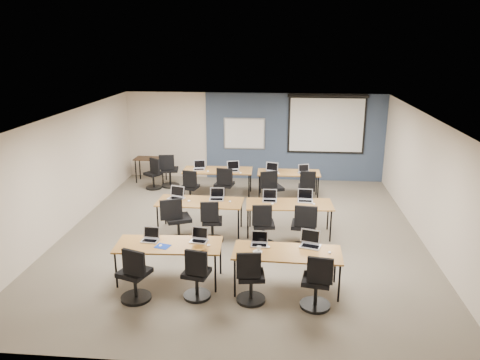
# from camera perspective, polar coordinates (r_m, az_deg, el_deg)

# --- Properties ---
(floor) EXTENTS (8.00, 9.00, 0.02)m
(floor) POSITION_cam_1_polar(r_m,az_deg,el_deg) (10.73, 0.16, -6.61)
(floor) COLOR #6B6354
(floor) RESTS_ON ground
(ceiling) EXTENTS (8.00, 9.00, 0.02)m
(ceiling) POSITION_cam_1_polar(r_m,az_deg,el_deg) (9.97, 0.17, 7.77)
(ceiling) COLOR white
(ceiling) RESTS_ON ground
(wall_back) EXTENTS (8.00, 0.04, 2.70)m
(wall_back) POSITION_cam_1_polar(r_m,az_deg,el_deg) (14.62, 1.73, 5.32)
(wall_back) COLOR beige
(wall_back) RESTS_ON ground
(wall_front) EXTENTS (8.00, 0.04, 2.70)m
(wall_front) POSITION_cam_1_polar(r_m,az_deg,el_deg) (6.12, -3.67, -11.72)
(wall_front) COLOR beige
(wall_front) RESTS_ON ground
(wall_left) EXTENTS (0.04, 9.00, 2.70)m
(wall_left) POSITION_cam_1_polar(r_m,az_deg,el_deg) (11.33, -20.43, 0.82)
(wall_left) COLOR beige
(wall_left) RESTS_ON ground
(wall_right) EXTENTS (0.04, 9.00, 2.70)m
(wall_right) POSITION_cam_1_polar(r_m,az_deg,el_deg) (10.70, 22.03, -0.27)
(wall_right) COLOR beige
(wall_right) RESTS_ON ground
(blue_accent_panel) EXTENTS (5.50, 0.04, 2.70)m
(blue_accent_panel) POSITION_cam_1_polar(r_m,az_deg,el_deg) (14.57, 6.66, 5.17)
(blue_accent_panel) COLOR #3D5977
(blue_accent_panel) RESTS_ON wall_back
(whiteboard) EXTENTS (1.28, 0.03, 0.98)m
(whiteboard) POSITION_cam_1_polar(r_m,az_deg,el_deg) (14.55, 0.53, 5.67)
(whiteboard) COLOR #98A0AC
(whiteboard) RESTS_ON wall_back
(projector_screen) EXTENTS (2.40, 0.10, 1.82)m
(projector_screen) POSITION_cam_1_polar(r_m,az_deg,el_deg) (14.47, 10.52, 7.08)
(projector_screen) COLOR black
(projector_screen) RESTS_ON wall_back
(training_table_front_left) EXTENTS (1.90, 0.79, 0.73)m
(training_table_front_left) POSITION_cam_1_polar(r_m,az_deg,el_deg) (8.60, -8.67, -7.98)
(training_table_front_left) COLOR brown
(training_table_front_left) RESTS_ON floor
(training_table_front_right) EXTENTS (1.88, 0.78, 0.73)m
(training_table_front_right) POSITION_cam_1_polar(r_m,az_deg,el_deg) (8.26, 5.75, -8.96)
(training_table_front_right) COLOR #A57C40
(training_table_front_right) RESTS_ON floor
(training_table_mid_left) EXTENTS (1.94, 0.81, 0.73)m
(training_table_mid_left) POSITION_cam_1_polar(r_m,az_deg,el_deg) (10.69, -4.89, -2.81)
(training_table_mid_left) COLOR #99592B
(training_table_mid_left) RESTS_ON floor
(training_table_mid_right) EXTENTS (1.93, 0.80, 0.73)m
(training_table_mid_right) POSITION_cam_1_polar(r_m,az_deg,el_deg) (10.55, 6.03, -3.10)
(training_table_mid_right) COLOR #A76F2D
(training_table_mid_right) RESTS_ON floor
(training_table_back_left) EXTENTS (1.94, 0.81, 0.73)m
(training_table_back_left) POSITION_cam_1_polar(r_m,az_deg,el_deg) (13.20, -2.73, 1.08)
(training_table_back_left) COLOR brown
(training_table_back_left) RESTS_ON floor
(training_table_back_right) EXTENTS (1.72, 0.72, 0.73)m
(training_table_back_right) POSITION_cam_1_polar(r_m,az_deg,el_deg) (13.02, 5.96, 0.76)
(training_table_back_right) COLOR brown
(training_table_back_right) RESTS_ON floor
(laptop_0) EXTENTS (0.30, 0.26, 0.23)m
(laptop_0) POSITION_cam_1_polar(r_m,az_deg,el_deg) (8.77, -10.85, -6.88)
(laptop_0) COLOR #AEAEB8
(laptop_0) RESTS_ON training_table_front_left
(mouse_0) EXTENTS (0.07, 0.10, 0.03)m
(mouse_0) POSITION_cam_1_polar(r_m,az_deg,el_deg) (8.53, -9.67, -7.88)
(mouse_0) COLOR white
(mouse_0) RESTS_ON training_table_front_left
(task_chair_0) EXTENTS (0.54, 0.52, 1.00)m
(task_chair_0) POSITION_cam_1_polar(r_m,az_deg,el_deg) (8.20, -12.70, -11.66)
(task_chair_0) COLOR black
(task_chair_0) RESTS_ON floor
(laptop_1) EXTENTS (0.31, 0.26, 0.23)m
(laptop_1) POSITION_cam_1_polar(r_m,az_deg,el_deg) (8.63, -4.99, -7.03)
(laptop_1) COLOR #AFB0B4
(laptop_1) RESTS_ON training_table_front_left
(mouse_1) EXTENTS (0.08, 0.10, 0.03)m
(mouse_1) POSITION_cam_1_polar(r_m,az_deg,el_deg) (8.44, -3.85, -7.92)
(mouse_1) COLOR white
(mouse_1) RESTS_ON training_table_front_left
(task_chair_1) EXTENTS (0.47, 0.47, 0.96)m
(task_chair_1) POSITION_cam_1_polar(r_m,az_deg,el_deg) (8.11, -5.31, -11.79)
(task_chair_1) COLOR black
(task_chair_1) RESTS_ON floor
(laptop_2) EXTENTS (0.30, 0.25, 0.23)m
(laptop_2) POSITION_cam_1_polar(r_m,az_deg,el_deg) (8.45, 2.38, -7.52)
(laptop_2) COLOR #B0B0B9
(laptop_2) RESTS_ON training_table_front_right
(mouse_2) EXTENTS (0.08, 0.11, 0.03)m
(mouse_2) POSITION_cam_1_polar(r_m,az_deg,el_deg) (8.36, 3.49, -8.15)
(mouse_2) COLOR white
(mouse_2) RESTS_ON training_table_front_right
(task_chair_2) EXTENTS (0.49, 0.49, 0.98)m
(task_chair_2) POSITION_cam_1_polar(r_m,az_deg,el_deg) (7.97, 1.27, -12.20)
(task_chair_2) COLOR black
(task_chair_2) RESTS_ON floor
(laptop_3) EXTENTS (0.35, 0.30, 0.27)m
(laptop_3) POSITION_cam_1_polar(r_m,az_deg,el_deg) (8.50, 8.57, -7.51)
(laptop_3) COLOR #A6A6A9
(laptop_3) RESTS_ON training_table_front_right
(mouse_3) EXTENTS (0.06, 0.09, 0.03)m
(mouse_3) POSITION_cam_1_polar(r_m,az_deg,el_deg) (8.29, 10.86, -8.67)
(mouse_3) COLOR white
(mouse_3) RESTS_ON training_table_front_right
(task_chair_3) EXTENTS (0.51, 0.51, 0.99)m
(task_chair_3) POSITION_cam_1_polar(r_m,az_deg,el_deg) (7.91, 9.35, -12.65)
(task_chair_3) COLOR black
(task_chair_3) RESTS_ON floor
(laptop_4) EXTENTS (0.35, 0.30, 0.27)m
(laptop_4) POSITION_cam_1_polar(r_m,az_deg,el_deg) (10.92, -7.74, -1.88)
(laptop_4) COLOR #B9BAC5
(laptop_4) RESTS_ON training_table_mid_left
(mouse_4) EXTENTS (0.07, 0.11, 0.04)m
(mouse_4) POSITION_cam_1_polar(r_m,az_deg,el_deg) (10.68, -6.25, -2.55)
(mouse_4) COLOR white
(mouse_4) RESTS_ON training_table_mid_left
(task_chair_4) EXTENTS (0.62, 0.58, 1.05)m
(task_chair_4) POSITION_cam_1_polar(r_m,az_deg,el_deg) (10.22, -7.70, -5.35)
(task_chair_4) COLOR black
(task_chair_4) RESTS_ON floor
(laptop_5) EXTENTS (0.33, 0.28, 0.25)m
(laptop_5) POSITION_cam_1_polar(r_m,az_deg,el_deg) (10.77, -2.85, -2.03)
(laptop_5) COLOR #BBBBBB
(laptop_5) RESTS_ON training_table_mid_left
(mouse_5) EXTENTS (0.08, 0.10, 0.03)m
(mouse_5) POSITION_cam_1_polar(r_m,az_deg,el_deg) (10.60, -1.24, -2.62)
(mouse_5) COLOR white
(mouse_5) RESTS_ON training_table_mid_left
(task_chair_5) EXTENTS (0.48, 0.48, 0.97)m
(task_chair_5) POSITION_cam_1_polar(r_m,az_deg,el_deg) (10.22, -3.48, -5.46)
(task_chair_5) COLOR black
(task_chair_5) RESTS_ON floor
(laptop_6) EXTENTS (0.32, 0.27, 0.25)m
(laptop_6) POSITION_cam_1_polar(r_m,az_deg,el_deg) (10.67, 3.64, -2.22)
(laptop_6) COLOR silver
(laptop_6) RESTS_ON training_table_mid_right
(mouse_6) EXTENTS (0.08, 0.11, 0.03)m
(mouse_6) POSITION_cam_1_polar(r_m,az_deg,el_deg) (10.47, 3.97, -2.90)
(mouse_6) COLOR white
(mouse_6) RESTS_ON training_table_mid_right
(task_chair_6) EXTENTS (0.50, 0.50, 0.99)m
(task_chair_6) POSITION_cam_1_polar(r_m,az_deg,el_deg) (9.99, 2.83, -5.94)
(task_chair_6) COLOR black
(task_chair_6) RESTS_ON floor
(laptop_7) EXTENTS (0.34, 0.29, 0.26)m
(laptop_7) POSITION_cam_1_polar(r_m,az_deg,el_deg) (10.74, 7.97, -2.22)
(laptop_7) COLOR #B9B8C6
(laptop_7) RESTS_ON training_table_mid_right
(mouse_7) EXTENTS (0.09, 0.12, 0.04)m
(mouse_7) POSITION_cam_1_polar(r_m,az_deg,el_deg) (10.56, 9.00, -2.89)
(mouse_7) COLOR white
(mouse_7) RESTS_ON training_table_mid_right
(task_chair_7) EXTENTS (0.57, 0.57, 1.04)m
(task_chair_7) POSITION_cam_1_polar(r_m,az_deg,el_deg) (9.89, 7.80, -6.15)
(task_chair_7) COLOR black
(task_chair_7) RESTS_ON floor
(laptop_8) EXTENTS (0.33, 0.28, 0.25)m
(laptop_8) POSITION_cam_1_polar(r_m,az_deg,el_deg) (13.25, -5.00, 1.56)
(laptop_8) COLOR #B0B0B0
(laptop_8) RESTS_ON training_table_back_left
(mouse_8) EXTENTS (0.08, 0.11, 0.03)m
(mouse_8) POSITION_cam_1_polar(r_m,az_deg,el_deg) (13.02, -3.92, 1.08)
(mouse_8) COLOR white
(mouse_8) RESTS_ON training_table_back_left
(task_chair_8) EXTENTS (0.48, 0.48, 0.96)m
(task_chair_8) POSITION_cam_1_polar(r_m,az_deg,el_deg) (12.59, -6.12, -1.19)
(task_chair_8) COLOR black
(task_chair_8) RESTS_ON floor
(laptop_9) EXTENTS (0.35, 0.29, 0.26)m
(laptop_9) POSITION_cam_1_polar(r_m,az_deg,el_deg) (13.07, -0.88, 1.41)
(laptop_9) COLOR silver
(laptop_9) RESTS_ON training_table_back_left
(mouse_9) EXTENTS (0.06, 0.10, 0.03)m
(mouse_9) POSITION_cam_1_polar(r_m,az_deg,el_deg) (12.83, 0.07, 0.88)
(mouse_9) COLOR white
(mouse_9) RESTS_ON training_table_back_left
(task_chair_9) EXTENTS (0.53, 0.53, 1.01)m
(task_chair_9) POSITION_cam_1_polar(r_m,az_deg,el_deg) (12.58, -1.91, -1.00)
(task_chair_9) COLOR black
(task_chair_9) RESTS_ON floor
(laptop_10) EXTENTS (0.34, 0.29, 0.26)m
(laptop_10) POSITION_cam_1_polar(r_m,az_deg,el_deg) (12.94, 3.92, 1.22)
(laptop_10) COLOR #ADADAD
(laptop_10) RESTS_ON training_table_back_right
(mouse_10) EXTENTS (0.08, 0.10, 0.03)m
(mouse_10) POSITION_cam_1_polar(r_m,az_deg,el_deg) (12.81, 4.73, 0.80)
(mouse_10) COLOR white
(mouse_10) RESTS_ON training_table_back_right
(task_chair_10) EXTENTS (0.60, 0.56, 1.04)m
(task_chair_10) POSITION_cam_1_polar(r_m,az_deg,el_deg) (12.24, 3.85, -1.48)
(task_chair_10) COLOR black
(task_chair_10) RESTS_ON floor
(laptop_11) EXTENTS (0.30, 0.26, 0.23)m
(laptop_11) POSITION_cam_1_polar(r_m,az_deg,el_deg) (12.95, 7.77, 1.09)
(laptop_11) COLOR #BABAC3
(laptop_11) RESTS_ON training_table_back_right
(mouse_11) EXTENTS (0.06, 0.09, 0.03)m
(mouse_11) POSITION_cam_1_polar(r_m,az_deg,el_deg) (12.88, 8.95, 0.73)
(mouse_11) COLOR white
(mouse_11) RESTS_ON training_table_back_right
(task_chair_11) EXTENTS (0.50, 0.50, 0.98)m
(task_chair_11) POSITION_cam_1_polar(r_m,az_deg,el_deg) (12.52, 8.13, -1.32)
(task_chair_11) COLOR black
(task_chair_11) RESTS_ON floor
(blue_mousepad) EXTENTS (0.30, 0.27, 0.01)m
(blue_mousepad) POSITION_cam_1_polar(r_m,az_deg,el_deg) (8.51, -9.41, -7.98)
(blue_mousepad) COLOR #0D2CA0
(blue_mousepad) RESTS_ON training_table_front_left
(snack_bowl) EXTENTS (0.32, 0.32, 0.07)m
(snack_bowl) POSITION_cam_1_polar(r_m,az_deg,el_deg) (8.26, -5.05, -8.36)
(snack_bowl) COLOR #985526
(snack_bowl) RESTS_ON training_table_front_left
(snack_plate) EXTENTS (0.21, 0.21, 0.01)m
(snack_plate) POSITION_cam_1_polar(r_m,az_deg,el_deg) (8.19, 2.15, -8.74)
(snack_plate) COLOR white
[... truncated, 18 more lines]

